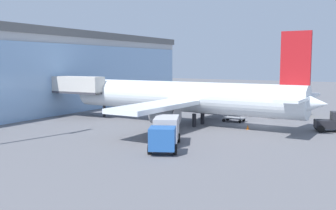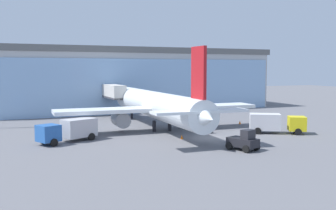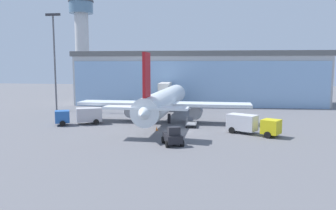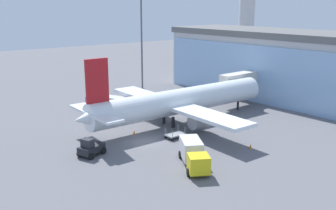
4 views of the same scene
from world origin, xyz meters
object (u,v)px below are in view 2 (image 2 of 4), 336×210
Objects in this scene: baggage_cart at (203,129)px; catering_truck at (70,130)px; pushback_tug at (244,141)px; safety_cone_nose at (182,137)px; airplane at (157,106)px; jet_bridge at (109,92)px; safety_cone_wingtip at (240,122)px; fuel_truck at (275,123)px.

catering_truck is at bearing 89.67° from baggage_cart.
pushback_tug is 6.62× the size of safety_cone_nose.
airplane is 12.24× the size of baggage_cart.
airplane reaches higher than jet_bridge.
baggage_cart is (18.04, 0.51, -0.97)m from catering_truck.
catering_truck is 13.65× the size of safety_cone_wingtip.
airplane is at bearing -177.77° from safety_cone_wingtip.
safety_cone_wingtip is at bearing 117.59° from fuel_truck.
safety_cone_wingtip is at bearing -140.59° from jet_bridge.
fuel_truck reaches higher than baggage_cart.
jet_bridge is at bearing 132.34° from safety_cone_wingtip.
airplane is at bearing 45.67° from baggage_cart.
safety_cone_wingtip is (8.99, 5.18, -0.23)m from baggage_cart.
safety_cone_wingtip is at bearing -52.16° from pushback_tug.
pushback_tug is (-9.85, -7.93, -0.49)m from fuel_truck.
safety_cone_wingtip is (0.29, 9.45, -1.19)m from fuel_truck.
catering_truck is at bearing -168.10° from safety_cone_wingtip.
catering_truck is 20.54m from pushback_tug.
safety_cone_nose is (-4.77, -3.67, -0.23)m from baggage_cart.
jet_bridge is 27.75m from safety_cone_nose.
jet_bridge reaches higher than pushback_tug.
pushback_tug is (6.63, -35.80, -3.50)m from jet_bridge.
baggage_cart is at bearing -150.04° from safety_cone_wingtip.
pushback_tug is at bearing 172.64° from baggage_cart.
safety_cone_nose is at bearing -177.99° from airplane.
safety_cone_wingtip is (13.76, 8.85, 0.00)m from safety_cone_nose.
baggage_cart is 5.19× the size of safety_cone_nose.
baggage_cart is at bearing 37.60° from safety_cone_nose.
safety_cone_wingtip is at bearing -87.91° from airplane.
catering_truck is (-12.96, -5.15, -1.98)m from airplane.
safety_cone_wingtip is (10.14, 17.39, -0.70)m from pushback_tug.
pushback_tug is at bearing -111.79° from fuel_truck.
jet_bridge is 19.18m from airplane.
jet_bridge is at bearing 149.96° from fuel_truck.
jet_bridge is at bearing -11.41° from pushback_tug.
pushback_tug is (3.93, -16.84, -2.48)m from airplane.
airplane is 8.90m from safety_cone_nose.
safety_cone_nose is at bearing 139.90° from catering_truck.
airplane is (2.71, -18.96, -1.02)m from jet_bridge.
jet_bridge reaches higher than safety_cone_nose.
catering_truck is at bearing -158.64° from fuel_truck.
airplane is 14.09m from catering_truck.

